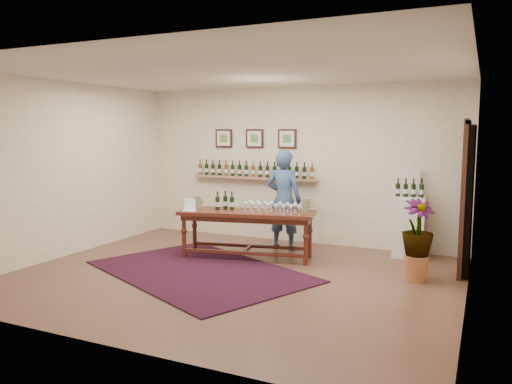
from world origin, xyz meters
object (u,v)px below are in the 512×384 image
at_px(tasting_table, 247,218).
at_px(person, 284,200).
at_px(display_pedestal, 408,227).
at_px(potted_plant, 417,240).

distance_m(tasting_table, person, 0.88).
bearing_deg(tasting_table, person, 56.31).
distance_m(display_pedestal, potted_plant, 1.37).
bearing_deg(display_pedestal, person, -169.13).
xyz_separation_m(tasting_table, person, (0.32, 0.79, 0.21)).
height_order(display_pedestal, person, person).
xyz_separation_m(tasting_table, display_pedestal, (2.32, 1.17, -0.16)).
distance_m(tasting_table, potted_plant, 2.62).
relative_size(tasting_table, person, 1.30).
bearing_deg(tasting_table, display_pedestal, 14.95).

